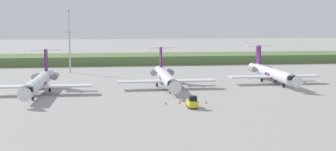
% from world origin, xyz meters
% --- Properties ---
extents(ground_plane, '(500.00, 500.00, 0.00)m').
position_xyz_m(ground_plane, '(0.00, 30.00, 0.00)').
color(ground_plane, '#9E9B96').
extents(grass_berm, '(320.00, 20.00, 3.17)m').
position_xyz_m(grass_berm, '(0.00, 68.94, 1.58)').
color(grass_berm, '#597542').
rests_on(grass_berm, ground).
extents(regional_jet_nearest, '(22.81, 31.00, 9.00)m').
position_xyz_m(regional_jet_nearest, '(-28.66, 4.49, 2.54)').
color(regional_jet_nearest, silver).
rests_on(regional_jet_nearest, ground).
extents(regional_jet_second, '(22.81, 31.00, 9.00)m').
position_xyz_m(regional_jet_second, '(-0.45, 9.12, 2.54)').
color(regional_jet_second, silver).
rests_on(regional_jet_second, ground).
extents(regional_jet_third, '(22.81, 31.00, 9.00)m').
position_xyz_m(regional_jet_third, '(27.29, 13.81, 2.54)').
color(regional_jet_third, silver).
rests_on(regional_jet_third, ground).
extents(antenna_mast, '(4.40, 0.50, 18.80)m').
position_xyz_m(antenna_mast, '(-25.87, 42.51, 7.88)').
color(antenna_mast, '#B2B2B7').
rests_on(antenna_mast, ground).
extents(baggage_tug, '(1.72, 3.20, 2.30)m').
position_xyz_m(baggage_tug, '(1.54, -14.88, 1.00)').
color(baggage_tug, yellow).
rests_on(baggage_tug, ground).
extents(safety_cone_front_marker, '(0.44, 0.44, 0.55)m').
position_xyz_m(safety_cone_front_marker, '(-2.83, -10.91, 0.28)').
color(safety_cone_front_marker, orange).
rests_on(safety_cone_front_marker, ground).
extents(safety_cone_mid_marker, '(0.44, 0.44, 0.55)m').
position_xyz_m(safety_cone_mid_marker, '(-0.18, -10.53, 0.28)').
color(safety_cone_mid_marker, orange).
rests_on(safety_cone_mid_marker, ground).
extents(safety_cone_rear_marker, '(0.44, 0.44, 0.55)m').
position_xyz_m(safety_cone_rear_marker, '(4.98, -10.82, 0.28)').
color(safety_cone_rear_marker, orange).
rests_on(safety_cone_rear_marker, ground).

